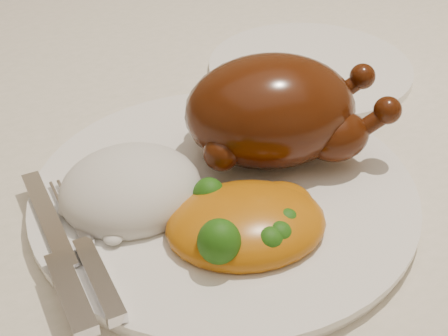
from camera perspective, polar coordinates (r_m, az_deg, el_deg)
name	(u,v)px	position (r m, az deg, el deg)	size (l,w,h in m)	color
dining_table	(223,259)	(0.62, -0.05, -8.29)	(1.60, 0.90, 0.76)	brown
tablecloth	(223,201)	(0.57, -0.06, -3.02)	(1.73, 1.03, 0.18)	white
dinner_plate	(224,194)	(0.52, 0.00, -2.38)	(0.31, 0.31, 0.01)	white
side_plate	(310,68)	(0.72, 7.84, 9.07)	(0.23, 0.23, 0.01)	white
roast_chicken	(276,110)	(0.53, 4.73, 5.26)	(0.19, 0.14, 0.09)	#4E1B08
rice_mound	(131,190)	(0.50, -8.51, -2.01)	(0.12, 0.11, 0.06)	white
mac_and_cheese	(249,223)	(0.47, 2.32, -5.00)	(0.14, 0.12, 0.05)	#C06F0C
cutlery	(75,261)	(0.45, -13.42, -8.25)	(0.04, 0.19, 0.01)	silver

